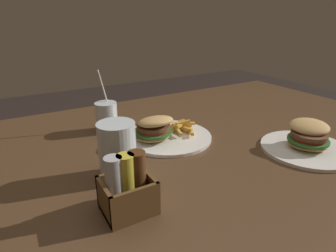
{
  "coord_description": "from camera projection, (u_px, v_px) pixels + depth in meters",
  "views": [
    {
      "loc": [
        0.54,
        0.64,
        1.15
      ],
      "look_at": [
        0.1,
        -0.1,
        0.8
      ],
      "focal_mm": 30.0,
      "sensor_mm": 36.0,
      "label": 1
    }
  ],
  "objects": [
    {
      "name": "dining_table",
      "position": [
        209.0,
        165.0,
        0.94
      ],
      "size": [
        1.66,
        1.16,
        0.76
      ],
      "color": "#4C331E",
      "rests_on": "ground_plane"
    },
    {
      "name": "meal_plate_near",
      "position": [
        162.0,
        132.0,
        0.92
      ],
      "size": [
        0.29,
        0.29,
        0.1
      ],
      "color": "white",
      "rests_on": "dining_table"
    },
    {
      "name": "beer_glass",
      "position": [
        118.0,
        152.0,
        0.7
      ],
      "size": [
        0.09,
        0.09,
        0.14
      ],
      "color": "silver",
      "rests_on": "dining_table"
    },
    {
      "name": "juice_glass",
      "position": [
        107.0,
        118.0,
        0.99
      ],
      "size": [
        0.08,
        0.08,
        0.21
      ],
      "color": "silver",
      "rests_on": "dining_table"
    },
    {
      "name": "spoon",
      "position": [
        120.0,
        150.0,
        0.84
      ],
      "size": [
        0.05,
        0.16,
        0.01
      ],
      "rotation": [
        0.0,
        0.0,
        1.39
      ],
      "color": "silver",
      "rests_on": "dining_table"
    },
    {
      "name": "meal_plate_far",
      "position": [
        307.0,
        142.0,
        0.85
      ],
      "size": [
        0.27,
        0.27,
        0.1
      ],
      "color": "white",
      "rests_on": "dining_table"
    },
    {
      "name": "condiment_caddy",
      "position": [
        127.0,
        188.0,
        0.58
      ],
      "size": [
        0.11,
        0.09,
        0.13
      ],
      "color": "brown",
      "rests_on": "dining_table"
    }
  ]
}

